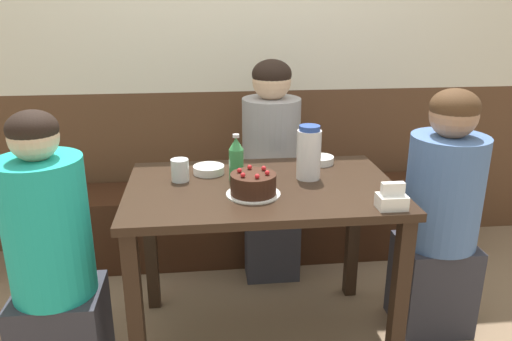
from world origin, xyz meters
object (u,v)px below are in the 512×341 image
(person_grey_tee, at_px, (53,270))
(bowl_rice_small, at_px, (209,170))
(bowl_soup_white, at_px, (319,160))
(person_pale_blue_shirt, at_px, (271,175))
(person_teal_shirt, at_px, (440,218))
(soju_bottle, at_px, (236,158))
(glass_water_tall, at_px, (180,170))
(napkin_holder, at_px, (392,199))
(birthday_cake, at_px, (253,184))
(water_pitcher, at_px, (309,153))
(bench_seat, at_px, (245,222))

(person_grey_tee, bearing_deg, bowl_rice_small, 33.16)
(bowl_soup_white, xyz_separation_m, person_grey_tee, (-1.15, -0.49, -0.25))
(person_pale_blue_shirt, bearing_deg, person_teal_shirt, 48.91)
(person_teal_shirt, bearing_deg, bowl_rice_small, -8.98)
(soju_bottle, relative_size, glass_water_tall, 2.12)
(person_pale_blue_shirt, bearing_deg, glass_water_tall, -41.81)
(glass_water_tall, distance_m, person_grey_tee, 0.65)
(napkin_holder, bearing_deg, glass_water_tall, 153.83)
(birthday_cake, xyz_separation_m, bowl_soup_white, (0.36, 0.37, -0.03))
(birthday_cake, bearing_deg, water_pitcher, 32.85)
(birthday_cake, xyz_separation_m, person_pale_blue_shirt, (0.18, 0.73, -0.23))
(soju_bottle, distance_m, glass_water_tall, 0.25)
(bowl_soup_white, bearing_deg, water_pitcher, -116.14)
(person_grey_tee, bearing_deg, glass_water_tall, 32.98)
(person_teal_shirt, height_order, person_grey_tee, person_teal_shirt)
(person_grey_tee, bearing_deg, soju_bottle, 22.34)
(bench_seat, bearing_deg, person_pale_blue_shirt, -57.15)
(bowl_rice_small, bearing_deg, glass_water_tall, -146.12)
(bowl_rice_small, bearing_deg, napkin_holder, -35.24)
(napkin_holder, bearing_deg, bowl_soup_white, 104.35)
(bench_seat, bearing_deg, person_teal_shirt, -44.32)
(glass_water_tall, relative_size, person_grey_tee, 0.08)
(glass_water_tall, bearing_deg, water_pitcher, -2.94)
(bench_seat, height_order, person_pale_blue_shirt, person_pale_blue_shirt)
(bowl_soup_white, bearing_deg, person_grey_tee, -156.98)
(water_pitcher, bearing_deg, soju_bottle, 177.47)
(birthday_cake, distance_m, bowl_rice_small, 0.33)
(bowl_soup_white, xyz_separation_m, person_pale_blue_shirt, (-0.19, 0.36, -0.20))
(person_pale_blue_shirt, bearing_deg, bowl_rice_small, -38.03)
(napkin_holder, height_order, bowl_rice_small, napkin_holder)
(person_teal_shirt, xyz_separation_m, person_grey_tee, (-1.67, -0.23, -0.03))
(bench_seat, relative_size, bowl_rice_small, 18.06)
(person_teal_shirt, xyz_separation_m, person_pale_blue_shirt, (-0.71, 0.62, 0.02))
(person_pale_blue_shirt, distance_m, person_grey_tee, 1.29)
(birthday_cake, height_order, bowl_soup_white, birthday_cake)
(birthday_cake, distance_m, person_pale_blue_shirt, 0.79)
(bowl_soup_white, bearing_deg, soju_bottle, -155.79)
(birthday_cake, height_order, water_pitcher, water_pitcher)
(birthday_cake, distance_m, water_pitcher, 0.32)
(bench_seat, xyz_separation_m, soju_bottle, (-0.10, -0.75, 0.65))
(birthday_cake, height_order, person_grey_tee, person_grey_tee)
(person_grey_tee, bearing_deg, person_pale_blue_shirt, 41.38)
(napkin_holder, bearing_deg, bench_seat, 112.17)
(person_grey_tee, bearing_deg, bench_seat, 51.48)
(bowl_rice_small, relative_size, glass_water_tall, 1.45)
(napkin_holder, relative_size, person_teal_shirt, 0.09)
(person_teal_shirt, distance_m, person_grey_tee, 1.69)
(bowl_soup_white, relative_size, person_teal_shirt, 0.12)
(glass_water_tall, xyz_separation_m, person_teal_shirt, (1.19, -0.08, -0.25))
(birthday_cake, distance_m, soju_bottle, 0.20)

